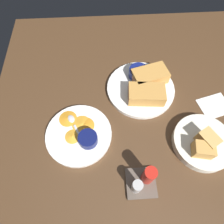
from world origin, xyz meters
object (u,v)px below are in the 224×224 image
object	(u,v)px
bread_basket_rear	(203,143)
ramekin_dark_sauce	(138,72)
sandwich_half_near	(146,94)
spoon_by_dark_ramekin	(139,87)
plate_chips_companion	(79,134)
plate_sandwich_main	(141,89)
spoon_by_gravy_ramekin	(73,122)
sandwich_half_far	(150,76)
condiment_caddy	(143,180)
ramekin_light_gravy	(88,139)

from	to	relation	value
bread_basket_rear	ramekin_dark_sauce	bearing A→B (deg)	-58.92
sandwich_half_near	spoon_by_dark_ramekin	distance (cm)	5.56
plate_chips_companion	bread_basket_rear	xyz separation A→B (cm)	(-40.65, 5.84, 1.37)
plate_sandwich_main	spoon_by_gravy_ramekin	world-z (taller)	spoon_by_gravy_ramekin
sandwich_half_near	sandwich_half_far	bearing A→B (deg)	-106.89
sandwich_half_far	bread_basket_rear	distance (cm)	30.14
plate_chips_companion	condiment_caddy	bearing A→B (deg)	139.58
ramekin_light_gravy	spoon_by_gravy_ramekin	bearing A→B (deg)	-52.80
plate_sandwich_main	ramekin_light_gravy	xyz separation A→B (cm)	(20.07, 20.42, 2.57)
ramekin_dark_sauce	bread_basket_rear	xyz separation A→B (cm)	(-17.64, 29.26, -1.38)
spoon_by_dark_ramekin	bread_basket_rear	bearing A→B (deg)	127.41
spoon_by_dark_ramekin	ramekin_dark_sauce	bearing A→B (deg)	-93.31
ramekin_dark_sauce	plate_chips_companion	bearing A→B (deg)	45.51
sandwich_half_far	ramekin_light_gravy	size ratio (longest dim) A/B	2.33
bread_basket_rear	condiment_caddy	xyz separation A→B (cm)	(21.16, 10.76, 1.23)
spoon_by_gravy_ramekin	bread_basket_rear	distance (cm)	43.90
sandwich_half_far	spoon_by_dark_ramekin	distance (cm)	5.83
sandwich_half_far	plate_chips_companion	distance (cm)	34.35
condiment_caddy	ramekin_dark_sauce	bearing A→B (deg)	-95.02
ramekin_light_gravy	plate_sandwich_main	bearing A→B (deg)	-134.51
spoon_by_dark_ramekin	spoon_by_gravy_ramekin	xyz separation A→B (cm)	(24.73, 13.33, 0.00)
spoon_by_dark_ramekin	spoon_by_gravy_ramekin	size ratio (longest dim) A/B	1.04
sandwich_half_far	ramekin_light_gravy	world-z (taller)	sandwich_half_far
spoon_by_dark_ramekin	condiment_caddy	xyz separation A→B (cm)	(3.18, 34.26, 1.44)
plate_sandwich_main	spoon_by_gravy_ramekin	bearing A→B (deg)	27.54
spoon_by_dark_ramekin	bread_basket_rear	size ratio (longest dim) A/B	0.51
plate_chips_companion	ramekin_light_gravy	distance (cm)	5.07
plate_sandwich_main	condiment_caddy	distance (cm)	34.55
plate_sandwich_main	ramekin_dark_sauce	xyz separation A→B (cm)	(0.42, -5.80, 2.76)
ramekin_dark_sauce	ramekin_light_gravy	size ratio (longest dim) A/B	1.19
bread_basket_rear	condiment_caddy	distance (cm)	23.77
plate_sandwich_main	ramekin_dark_sauce	size ratio (longest dim) A/B	3.48
sandwich_half_far	plate_chips_companion	bearing A→B (deg)	37.83
plate_sandwich_main	spoon_by_gravy_ramekin	xyz separation A→B (cm)	(25.48, 13.29, 1.16)
plate_sandwich_main	plate_chips_companion	xyz separation A→B (cm)	(23.43, 17.62, 0.00)
ramekin_light_gravy	spoon_by_gravy_ramekin	world-z (taller)	ramekin_light_gravy
ramekin_light_gravy	plate_chips_companion	bearing A→B (deg)	-39.81
ramekin_dark_sauce	ramekin_light_gravy	xyz separation A→B (cm)	(19.66, 26.22, -0.18)
plate_sandwich_main	sandwich_half_far	size ratio (longest dim) A/B	1.77
ramekin_dark_sauce	spoon_by_dark_ramekin	bearing A→B (deg)	86.69
plate_chips_companion	spoon_by_gravy_ramekin	xyz separation A→B (cm)	(2.06, -4.33, 1.16)
plate_sandwich_main	bread_basket_rear	bearing A→B (deg)	126.28
ramekin_light_gravy	ramekin_dark_sauce	bearing A→B (deg)	-126.85
plate_chips_companion	bread_basket_rear	distance (cm)	41.09
ramekin_dark_sauce	plate_chips_companion	distance (cm)	32.95
ramekin_light_gravy	condiment_caddy	size ratio (longest dim) A/B	0.66
plate_sandwich_main	condiment_caddy	bearing A→B (deg)	83.44
spoon_by_gravy_ramekin	ramekin_dark_sauce	bearing A→B (deg)	-142.70
plate_chips_companion	sandwich_half_near	bearing A→B (deg)	-152.39
spoon_by_dark_ramekin	ramekin_light_gravy	size ratio (longest dim) A/B	1.58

